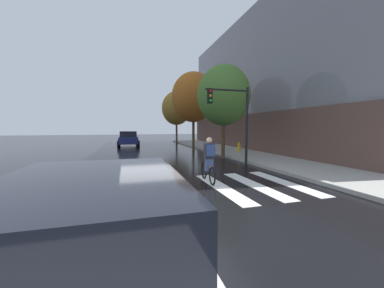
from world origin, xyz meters
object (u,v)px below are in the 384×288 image
traffic_light_near (233,112)px  cyclist (209,160)px  fire_hydrant (239,147)px  street_tree_mid (193,97)px  street_tree_far (176,108)px  sedan_near (95,249)px  sedan_mid (128,138)px  street_tree_near (224,95)px

traffic_light_near → cyclist: bearing=-129.3°
fire_hydrant → street_tree_mid: street_tree_mid is taller
fire_hydrant → street_tree_far: size_ratio=0.12×
sedan_near → street_tree_mid: (6.36, 17.41, 4.00)m
sedan_mid → cyclist: size_ratio=2.77×
cyclist → street_tree_near: bearing=61.0°
sedan_near → fire_hydrant: size_ratio=5.94×
traffic_light_near → street_tree_far: size_ratio=0.63×
cyclist → street_tree_near: size_ratio=0.28×
sedan_near → street_tree_near: 13.29m
sedan_mid → street_tree_near: bearing=-62.7°
sedan_near → cyclist: size_ratio=2.71×
cyclist → traffic_light_near: (2.57, 3.13, 2.02)m
cyclist → street_tree_far: 21.18m
sedan_mid → street_tree_far: size_ratio=0.71×
traffic_light_near → street_tree_mid: (0.56, 9.05, 1.96)m
cyclist → street_tree_mid: (3.12, 12.18, 3.97)m
cyclist → sedan_mid: bearing=98.8°
sedan_near → traffic_light_near: traffic_light_near is taller
sedan_near → street_tree_near: street_tree_near is taller
sedan_mid → street_tree_far: street_tree_far is taller
street_tree_near → street_tree_mid: 6.34m
cyclist → fire_hydrant: bearing=54.7°
street_tree_far → sedan_mid: bearing=-152.5°
fire_hydrant → cyclist: bearing=-125.3°
sedan_near → fire_hydrant: (8.65, 12.89, -0.29)m
sedan_near → street_tree_far: (6.64, 25.80, 3.69)m
sedan_mid → traffic_light_near: size_ratio=1.13×
sedan_mid → cyclist: cyclist is taller
traffic_light_near → fire_hydrant: (2.85, 4.53, -2.33)m
sedan_near → street_tree_near: size_ratio=0.76×
street_tree_mid → street_tree_far: bearing=88.1°
street_tree_near → street_tree_far: (0.14, 14.70, 0.38)m
street_tree_near → street_tree_far: size_ratio=0.92×
street_tree_near → sedan_mid: bearing=117.3°
fire_hydrant → street_tree_near: 4.56m
cyclist → traffic_light_near: size_ratio=0.41×
traffic_light_near → street_tree_near: bearing=75.8°
sedan_mid → fire_hydrant: size_ratio=6.07×
sedan_near → fire_hydrant: sedan_near is taller
sedan_near → traffic_light_near: bearing=55.2°
fire_hydrant → street_tree_mid: size_ratio=0.11×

